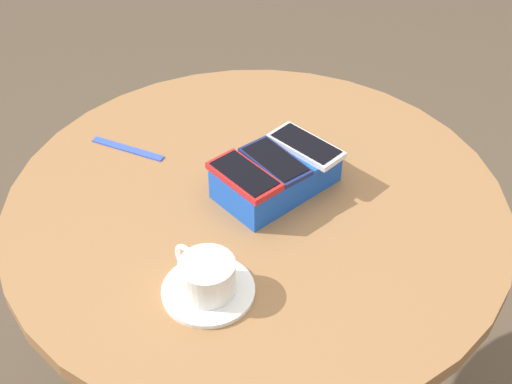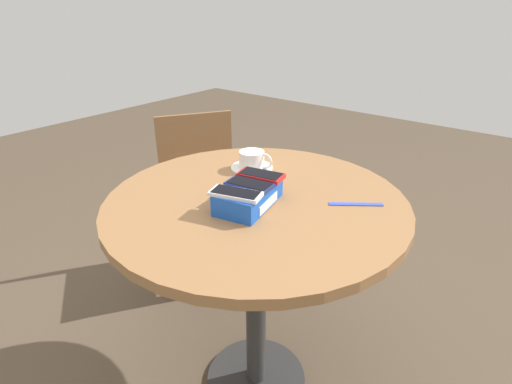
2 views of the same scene
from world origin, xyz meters
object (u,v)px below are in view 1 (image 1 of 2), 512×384
coffee_cup (206,275)px  lanyard_strap (128,149)px  phone_white (306,146)px  phone_navy (275,161)px  phone_red (244,176)px  round_table (256,250)px  saucer (208,291)px  phone_box (276,176)px

coffee_cup → lanyard_strap: 0.41m
phone_white → phone_navy: 0.07m
phone_navy → phone_red: 0.07m
round_table → lanyard_strap: (0.14, -0.25, 0.13)m
phone_red → coffee_cup: phone_red is taller
coffee_cup → saucer: bearing=104.7°
round_table → lanyard_strap: bearing=-60.3°
saucer → coffee_cup: coffee_cup is taller
phone_white → phone_red: (0.14, 0.02, 0.00)m
phone_box → phone_red: 0.08m
phone_navy → lanyard_strap: 0.31m
round_table → saucer: (0.17, 0.15, 0.13)m
phone_navy → lanyard_strap: phone_navy is taller
phone_box → coffee_cup: 0.27m
round_table → phone_navy: (-0.05, -0.01, 0.19)m
phone_navy → round_table: bearing=14.5°
phone_navy → phone_red: (0.07, 0.01, 0.00)m
phone_red → saucer: bearing=46.2°
round_table → coffee_cup: size_ratio=7.58×
coffee_cup → lanyard_strap: coffee_cup is taller
round_table → phone_box: size_ratio=3.85×
phone_white → phone_red: size_ratio=1.05×
round_table → phone_white: 0.23m
phone_red → coffee_cup: (0.15, 0.15, -0.03)m
phone_box → lanyard_strap: (0.19, -0.24, -0.03)m
saucer → lanyard_strap: (-0.03, -0.41, -0.00)m
round_table → lanyard_strap: 0.32m
round_table → phone_red: bearing=-0.2°
phone_navy → coffee_cup: (0.22, 0.16, -0.03)m
saucer → coffee_cup: 0.03m
round_table → phone_white: bearing=-169.2°
saucer → lanyard_strap: 0.41m
phone_red → lanyard_strap: 0.29m
phone_white → coffee_cup: phone_white is taller
phone_white → lanyard_strap: 0.35m
saucer → phone_navy: bearing=-142.6°
phone_navy → saucer: (0.22, 0.16, -0.06)m
phone_box → lanyard_strap: phone_box is taller
phone_box → lanyard_strap: bearing=-51.5°
saucer → coffee_cup: size_ratio=1.23×
saucer → coffee_cup: bearing=-75.3°
phone_white → phone_navy: (0.07, 0.01, -0.00)m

